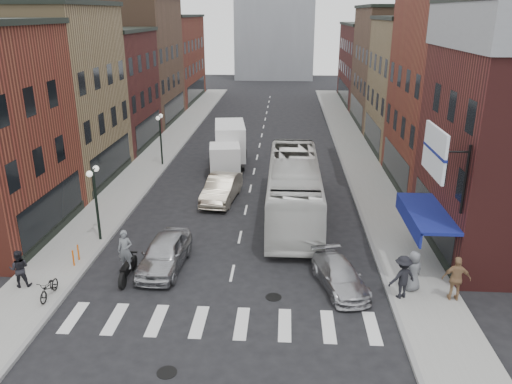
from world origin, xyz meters
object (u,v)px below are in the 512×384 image
streetlamp_near (95,190)px  ped_left_solo (19,269)px  streetlamp_far (160,130)px  ped_right_c (413,271)px  bike_rack (76,255)px  billboard_sign (437,153)px  transit_bus (294,188)px  sedan_left_near (165,253)px  sedan_left_far (222,188)px  ped_right_a (402,277)px  motorcycle_rider (126,257)px  curb_car (340,276)px  parked_bicycle (49,288)px  box_truck (229,147)px  ped_right_b (456,279)px

streetlamp_near → ped_left_solo: (-1.75, -4.98, -1.90)m
streetlamp_far → ped_right_c: 23.95m
bike_rack → billboard_sign: bearing=-2.8°
transit_bus → bike_rack: bearing=-146.6°
bike_rack → sedan_left_near: (4.34, 0.03, 0.24)m
transit_bus → ped_right_c: bearing=-59.2°
streetlamp_far → ped_right_c: size_ratio=2.25×
sedan_left_far → ped_right_a: ped_right_a is taller
billboard_sign → motorcycle_rider: billboard_sign is taller
motorcycle_rider → sedan_left_near: 1.93m
sedan_left_near → curb_car: size_ratio=1.12×
billboard_sign → sedan_left_near: bearing=176.0°
billboard_sign → bike_rack: size_ratio=4.62×
streetlamp_near → parked_bicycle: size_ratio=2.53×
transit_bus → sedan_left_far: 5.24m
streetlamp_far → sedan_left_near: streetlamp_far is taller
billboard_sign → motorcycle_rider: bearing=-178.3°
billboard_sign → box_truck: bearing=121.2°
streetlamp_near → ped_right_c: 16.08m
bike_rack → motorcycle_rider: size_ratio=0.32×
sedan_left_near → ped_right_b: bearing=-6.4°
transit_bus → ped_right_a: bearing=-64.0°
sedan_left_far → ped_right_c: (9.69, -10.81, 0.24)m
sedan_left_near → parked_bicycle: size_ratio=2.85×
bike_rack → curb_car: 12.58m
transit_bus → ped_right_a: (4.47, -9.14, -0.64)m
billboard_sign → box_truck: billboard_sign is taller
ped_right_b → ped_left_solo: bearing=4.9°
box_truck → ped_right_b: bearing=-66.3°
parked_bicycle → ped_left_solo: size_ratio=0.94×
motorcycle_rider → sedan_left_far: motorcycle_rider is taller
billboard_sign → bike_rack: (-16.19, 0.80, -5.58)m
transit_bus → ped_right_c: size_ratio=6.88×
bike_rack → sedan_left_near: bearing=0.4°
streetlamp_far → ped_right_b: (17.00, -18.94, -1.77)m
sedan_left_far → parked_bicycle: size_ratio=3.10×
curb_car → ped_left_solo: 14.09m
transit_bus → ped_left_solo: 15.22m
bike_rack → transit_bus: (10.53, 6.96, 1.20)m
streetlamp_near → sedan_left_far: 8.94m
streetlamp_near → ped_right_c: bearing=-15.4°
bike_rack → ped_right_a: ped_right_a is taller
curb_car → ped_right_a: 2.68m
motorcycle_rider → bike_rack: bearing=158.6°
sedan_left_far → ped_right_c: bearing=-41.3°
billboard_sign → ped_right_a: size_ratio=1.93×
streetlamp_far → sedan_left_near: (4.14, -16.67, -2.13)m
curb_car → parked_bicycle: size_ratio=2.55×
box_truck → sedan_left_near: bearing=-101.9°
curb_car → sedan_left_near: bearing=155.0°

